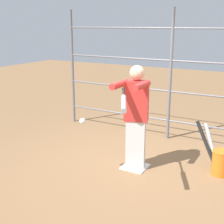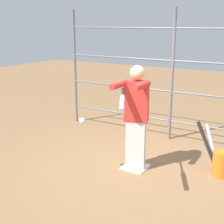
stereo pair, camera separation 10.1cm
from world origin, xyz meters
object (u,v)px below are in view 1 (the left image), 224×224
(batter, at_px, (136,115))
(softball_in_flight, at_px, (82,121))
(baseball_bat_swinging, at_px, (124,101))
(bat_bucket, at_px, (219,160))

(batter, height_order, softball_in_flight, batter)
(batter, relative_size, baseball_bat_swinging, 2.08)
(batter, xyz_separation_m, softball_in_flight, (0.60, 0.63, -0.03))
(baseball_bat_swinging, distance_m, bat_bucket, 2.08)
(softball_in_flight, bearing_deg, batter, -133.83)
(baseball_bat_swinging, relative_size, softball_in_flight, 8.65)
(bat_bucket, bearing_deg, softball_in_flight, 30.57)
(baseball_bat_swinging, bearing_deg, softball_in_flight, -19.11)
(batter, bearing_deg, softball_in_flight, 46.17)
(bat_bucket, bearing_deg, batter, 20.59)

